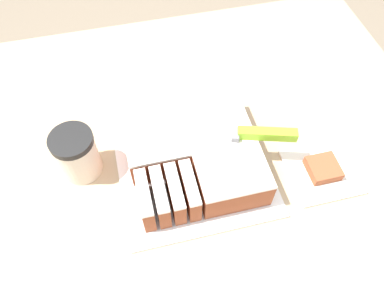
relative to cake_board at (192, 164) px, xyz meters
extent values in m
plane|color=#7F705B|center=(-0.07, 0.00, -0.93)|extent=(8.00, 8.00, 0.00)
cube|color=tan|center=(-0.07, 0.00, -0.47)|extent=(1.40, 1.10, 0.93)
cube|color=white|center=(0.00, 0.00, 0.00)|extent=(0.34, 0.35, 0.01)
cube|color=#994C2D|center=(0.00, 0.06, 0.04)|extent=(0.28, 0.17, 0.07)
cube|color=white|center=(0.00, 0.06, 0.08)|extent=(0.28, 0.17, 0.01)
cube|color=#994C2D|center=(0.07, -0.09, 0.04)|extent=(0.15, 0.12, 0.07)
cube|color=white|center=(0.07, -0.09, 0.08)|extent=(0.15, 0.12, 0.01)
cube|color=#994C2D|center=(-0.12, -0.09, 0.04)|extent=(0.02, 0.11, 0.07)
cube|color=white|center=(-0.12, -0.09, 0.08)|extent=(0.02, 0.11, 0.01)
cube|color=#994C2D|center=(-0.09, -0.09, 0.04)|extent=(0.02, 0.11, 0.07)
cube|color=white|center=(-0.09, -0.09, 0.08)|extent=(0.02, 0.11, 0.01)
cube|color=#994C2D|center=(-0.06, -0.09, 0.04)|extent=(0.02, 0.11, 0.07)
cube|color=white|center=(-0.06, -0.09, 0.08)|extent=(0.02, 0.11, 0.01)
cube|color=#994C2D|center=(-0.03, -0.09, 0.04)|extent=(0.02, 0.11, 0.07)
cube|color=white|center=(-0.03, -0.09, 0.08)|extent=(0.02, 0.11, 0.01)
cube|color=silver|center=(0.00, 0.03, 0.08)|extent=(0.20, 0.09, 0.00)
cube|color=slate|center=(0.09, 0.00, 0.09)|extent=(0.02, 0.04, 0.02)
cube|color=#8CCC26|center=(0.16, -0.02, 0.09)|extent=(0.13, 0.06, 0.02)
cylinder|color=beige|center=(-0.25, 0.05, 0.05)|extent=(0.09, 0.09, 0.10)
cylinder|color=black|center=(-0.25, 0.05, 0.11)|extent=(0.09, 0.09, 0.01)
cube|color=white|center=(0.28, -0.09, 0.00)|extent=(0.15, 0.15, 0.01)
cube|color=#994C2D|center=(0.28, -0.09, 0.01)|extent=(0.07, 0.07, 0.02)
camera|label=1|loc=(-0.11, -0.45, 0.73)|focal=35.00mm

